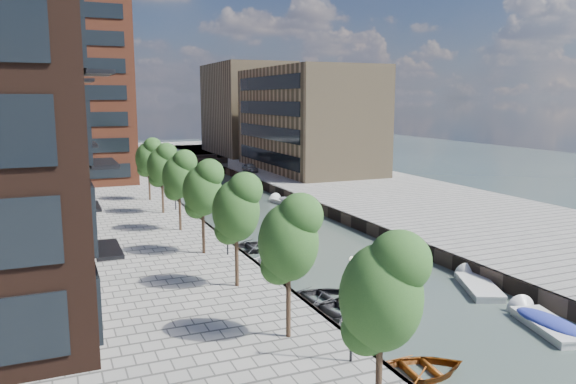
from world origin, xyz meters
TOP-DOWN VIEW (x-y plane):
  - water at (0.00, 40.00)m, footprint 300.00×300.00m
  - quay_right at (16.00, 40.00)m, footprint 20.00×140.00m
  - quay_wall_left at (-6.10, 40.00)m, footprint 0.25×140.00m
  - quay_wall_right at (6.10, 40.00)m, footprint 0.25×140.00m
  - far_closure at (0.00, 100.00)m, footprint 80.00×40.00m
  - apartment_block at (-20.00, 30.00)m, footprint 8.00×38.00m
  - tower at (-17.00, 65.00)m, footprint 18.00×18.00m
  - tan_block_near at (16.00, 62.00)m, footprint 12.00×25.00m
  - tan_block_far at (16.00, 88.00)m, footprint 12.00×20.00m
  - bridge at (0.00, 72.00)m, footprint 13.00×6.00m
  - tree_0 at (-8.50, 4.00)m, footprint 2.50×2.50m
  - tree_1 at (-8.50, 11.00)m, footprint 2.50×2.50m
  - tree_2 at (-8.50, 18.00)m, footprint 2.50×2.50m
  - tree_3 at (-8.50, 25.00)m, footprint 2.50×2.50m
  - tree_4 at (-8.50, 32.00)m, footprint 2.50×2.50m
  - tree_5 at (-8.50, 39.00)m, footprint 2.50×2.50m
  - tree_6 at (-8.50, 46.00)m, footprint 2.50×2.50m
  - lamp_0 at (-7.20, 8.00)m, footprint 0.24×0.24m
  - lamp_1 at (-7.20, 24.00)m, footprint 0.24×0.24m
  - lamp_2 at (-7.20, 40.00)m, footprint 0.24×0.24m
  - sloop_0 at (-4.57, 16.56)m, footprint 4.86×3.64m
  - sloop_1 at (-4.34, 14.41)m, footprint 5.45×4.44m
  - sloop_2 at (-4.36, 7.66)m, footprint 4.52×3.42m
  - sloop_3 at (-4.50, 23.58)m, footprint 4.74×3.52m
  - sloop_4 at (-4.03, 27.69)m, footprint 4.95×3.61m
  - motorboat_2 at (5.17, 15.16)m, footprint 3.47×4.98m
  - motorboat_3 at (4.16, 9.30)m, footprint 2.76×4.96m
  - motorboat_4 at (5.05, 43.54)m, footprint 2.52×4.97m
  - car at (7.61, 62.34)m, footprint 1.49×3.48m

SIDE VIEW (x-z plane):
  - water at x=0.00m, z-range 0.00..0.00m
  - sloop_0 at x=-4.57m, z-range -0.48..0.48m
  - sloop_1 at x=-4.34m, z-range -0.50..0.50m
  - sloop_2 at x=-4.36m, z-range -0.44..0.44m
  - sloop_3 at x=-4.50m, z-range -0.47..0.47m
  - sloop_4 at x=-4.03m, z-range -0.50..0.50m
  - motorboat_2 at x=5.17m, z-range -0.70..0.88m
  - motorboat_3 at x=4.16m, z-range -0.59..0.97m
  - motorboat_4 at x=5.05m, z-range -0.60..0.98m
  - quay_right at x=16.00m, z-range 0.00..1.00m
  - quay_wall_left at x=-6.10m, z-range 0.00..1.00m
  - quay_wall_right at x=6.10m, z-range 0.00..1.00m
  - far_closure at x=0.00m, z-range 0.00..1.00m
  - bridge at x=0.00m, z-range 0.74..2.04m
  - car at x=7.61m, z-range 1.00..2.17m
  - lamp_0 at x=-7.20m, z-range 1.45..5.57m
  - lamp_1 at x=-7.20m, z-range 1.45..5.57m
  - lamp_2 at x=-7.20m, z-range 1.45..5.57m
  - tree_0 at x=-8.50m, z-range 2.33..8.28m
  - tree_1 at x=-8.50m, z-range 2.33..8.28m
  - tree_2 at x=-8.50m, z-range 2.33..8.28m
  - tree_3 at x=-8.50m, z-range 2.33..8.28m
  - tree_4 at x=-8.50m, z-range 2.33..8.28m
  - tree_5 at x=-8.50m, z-range 2.33..8.28m
  - tree_6 at x=-8.50m, z-range 2.33..8.28m
  - apartment_block at x=-20.00m, z-range 1.00..15.00m
  - tan_block_near at x=16.00m, z-range 1.00..15.00m
  - tan_block_far at x=16.00m, z-range 1.00..17.00m
  - tower at x=-17.00m, z-range 1.00..31.00m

